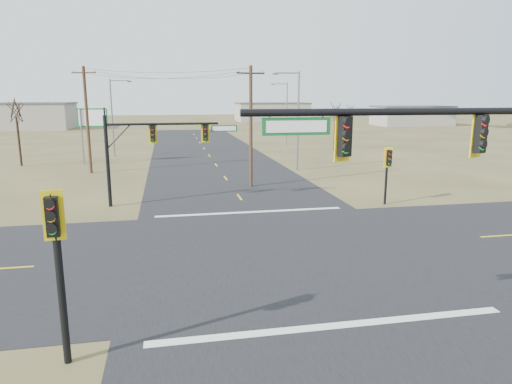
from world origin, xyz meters
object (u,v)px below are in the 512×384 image
(utility_pole_near, at_px, (251,125))
(highway_sign, at_px, (93,125))
(pedestal_signal_ne, at_px, (388,162))
(streetlight_c, at_px, (114,114))
(mast_arm_near, at_px, (489,163))
(utility_pole_far, at_px, (87,119))
(streetlight_b, at_px, (286,110))
(bare_tree_a, at_px, (16,111))
(mast_arm_far, at_px, (157,140))
(streetlight_a, at_px, (296,115))
(pedestal_signal_sw, at_px, (56,243))
(bare_tree_d, at_px, (350,110))
(bare_tree_c, at_px, (335,110))
(bare_tree_b, at_px, (15,107))

(utility_pole_near, height_order, highway_sign, utility_pole_near)
(pedestal_signal_ne, bearing_deg, streetlight_c, 139.45)
(mast_arm_near, relative_size, utility_pole_near, 1.13)
(pedestal_signal_ne, bearing_deg, utility_pole_far, 155.53)
(streetlight_b, distance_m, bare_tree_a, 36.18)
(mast_arm_far, distance_m, bare_tree_a, 25.34)
(mast_arm_near, xyz_separation_m, streetlight_a, (3.56, 32.34, -0.05))
(pedestal_signal_sw, bearing_deg, utility_pole_near, 61.84)
(utility_pole_far, relative_size, bare_tree_d, 1.55)
(streetlight_c, bearing_deg, utility_pole_near, -79.68)
(highway_sign, height_order, streetlight_c, streetlight_c)
(pedestal_signal_sw, distance_m, bare_tree_d, 62.26)
(mast_arm_far, height_order, bare_tree_c, bare_tree_c)
(pedestal_signal_ne, relative_size, utility_pole_near, 0.41)
(pedestal_signal_ne, relative_size, bare_tree_a, 0.54)
(pedestal_signal_ne, height_order, pedestal_signal_sw, pedestal_signal_sw)
(mast_arm_near, height_order, bare_tree_c, mast_arm_near)
(streetlight_b, distance_m, streetlight_c, 25.54)
(mast_arm_far, relative_size, pedestal_signal_sw, 1.77)
(utility_pole_near, height_order, streetlight_a, streetlight_a)
(streetlight_b, bearing_deg, streetlight_a, -89.32)
(mast_arm_near, bearing_deg, streetlight_c, 83.36)
(utility_pole_far, xyz_separation_m, streetlight_b, (24.89, 21.29, -0.02))
(bare_tree_a, bearing_deg, bare_tree_b, 106.64)
(pedestal_signal_ne, bearing_deg, highway_sign, 147.47)
(utility_pole_far, relative_size, bare_tree_a, 1.37)
(mast_arm_near, xyz_separation_m, utility_pole_far, (-16.28, 34.36, -0.28))
(streetlight_b, height_order, bare_tree_a, streetlight_b)
(pedestal_signal_sw, xyz_separation_m, highway_sign, (-4.80, 39.69, 0.70))
(mast_arm_far, distance_m, pedestal_signal_sw, 19.20)
(pedestal_signal_ne, distance_m, streetlight_a, 15.84)
(utility_pole_near, xyz_separation_m, utility_pole_far, (-13.94, 9.54, 0.18))
(utility_pole_near, distance_m, bare_tree_a, 27.01)
(mast_arm_far, height_order, utility_pole_near, utility_pole_near)
(bare_tree_c, bearing_deg, bare_tree_d, 55.71)
(pedestal_signal_sw, bearing_deg, bare_tree_c, 55.17)
(bare_tree_a, height_order, bare_tree_d, bare_tree_a)
(streetlight_a, height_order, bare_tree_c, streetlight_a)
(mast_arm_near, relative_size, pedestal_signal_ne, 2.75)
(pedestal_signal_ne, relative_size, streetlight_c, 0.43)
(utility_pole_far, relative_size, highway_sign, 1.67)
(streetlight_a, distance_m, bare_tree_a, 29.02)
(pedestal_signal_ne, distance_m, bare_tree_d, 40.50)
(mast_arm_near, xyz_separation_m, streetlight_c, (-15.11, 46.18, -0.27))
(utility_pole_near, distance_m, bare_tree_d, 36.84)
(utility_pole_near, bearing_deg, bare_tree_d, 55.28)
(utility_pole_far, height_order, highway_sign, utility_pole_far)
(streetlight_b, height_order, streetlight_c, streetlight_c)
(mast_arm_far, relative_size, streetlight_a, 0.91)
(mast_arm_near, bearing_deg, highway_sign, 87.65)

